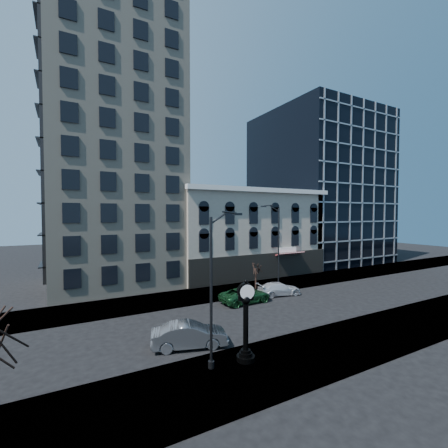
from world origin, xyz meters
TOP-DOWN VIEW (x-y plane):
  - ground at (0.00, 0.00)m, footprint 160.00×160.00m
  - sidewalk_far at (0.00, 8.00)m, footprint 160.00×6.00m
  - sidewalk_near at (0.00, -8.00)m, footprint 160.00×6.00m
  - cream_tower at (-6.11, 18.88)m, footprint 15.90×15.40m
  - victorian_row at (12.00, 15.89)m, footprint 22.60×11.19m
  - glass_office at (32.00, 20.91)m, footprint 20.00×20.15m
  - street_clock at (-2.41, -6.89)m, footprint 1.12×1.12m
  - street_lamp_near at (-3.96, -6.60)m, footprint 2.39×0.55m
  - street_lamp_far at (9.73, 6.21)m, footprint 2.56×1.00m
  - bare_tree_far at (8.05, 7.24)m, footprint 2.24×2.24m
  - car_near_b at (-4.62, -3.34)m, footprint 5.38×3.13m
  - car_far_a at (4.15, 3.45)m, footprint 5.50×2.75m
  - car_far_b at (8.91, 3.98)m, footprint 5.16×2.81m

SIDE VIEW (x-z plane):
  - ground at x=0.00m, z-range 0.00..0.00m
  - sidewalk_far at x=0.00m, z-range 0.00..0.12m
  - sidewalk_near at x=0.00m, z-range 0.00..0.12m
  - car_far_b at x=8.91m, z-range 0.00..1.42m
  - car_far_a at x=4.15m, z-range 0.00..1.50m
  - car_near_b at x=-4.62m, z-range 0.00..1.68m
  - street_clock at x=-2.41m, z-range -0.12..4.82m
  - bare_tree_far at x=8.05m, z-range 1.09..4.95m
  - victorian_row at x=12.00m, z-range -0.25..12.25m
  - street_lamp_near at x=-3.96m, z-range 2.47..11.70m
  - street_lamp_far at x=9.73m, z-range 2.70..12.84m
  - glass_office at x=32.00m, z-range 0.00..28.00m
  - cream_tower at x=-6.11m, z-range -1.93..40.57m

